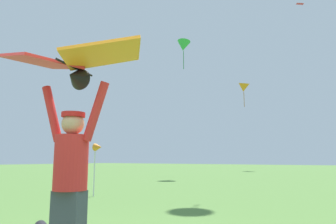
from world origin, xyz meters
The scene contains 6 objects.
kite_flyer_person centered at (-0.26, 0.00, 0.94)m, with size 0.80×0.42×1.92m.
held_stunt_kite centered at (-0.24, -0.07, 2.12)m, with size 1.63×1.06×0.39m.
distant_kite_orange_overhead_distant centered at (-9.01, 30.14, 8.97)m, with size 1.83×1.79×2.80m.
distant_kite_red_far_center centered at (-2.54, 29.48, 16.76)m, with size 0.89×0.89×0.31m.
distant_kite_green_mid_left centered at (-8.54, 16.28, 9.29)m, with size 1.25×1.28×2.21m.
marker_flag centered at (-4.81, 4.68, 1.40)m, with size 0.30×0.24×1.62m.
Camera 1 is at (2.31, -2.08, 1.13)m, focal length 32.66 mm.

